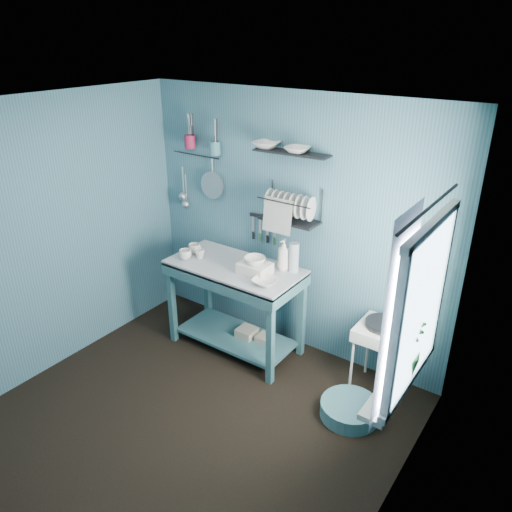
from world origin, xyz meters
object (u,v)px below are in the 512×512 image
Objects in this scene: mug_mid at (200,254)px; utensil_cup_teal at (215,148)px; potted_plant at (401,347)px; colander at (212,185)px; mug_left at (185,255)px; soap_bottle at (284,255)px; utensil_cup_magenta at (190,142)px; wash_tub at (255,268)px; storage_tin_small at (265,344)px; work_counter at (235,307)px; hotplate_stand at (379,359)px; frying_pan at (383,323)px; storage_tin_large at (247,338)px; floor_basin at (350,410)px; mug_right at (195,249)px; dish_rack at (290,204)px; water_bottle at (294,257)px.

utensil_cup_teal is at bearing 105.19° from mug_mid.
colander is at bearing 157.81° from potted_plant.
soap_bottle is (0.90, 0.36, 0.10)m from mug_left.
utensil_cup_magenta is (-1.24, 0.16, 0.86)m from soap_bottle.
wash_tub is 1.40× the size of storage_tin_small.
mug_mid is (-0.38, -0.06, 0.50)m from work_counter.
hotplate_stand is 5.04× the size of utensil_cup_teal.
frying_pan is at bearing 5.89° from storage_tin_small.
wash_tub is 1.36m from hotplate_stand.
wash_tub is at bearing -25.02° from storage_tin_large.
storage_tin_large is (0.92, -0.31, -1.82)m from utensil_cup_magenta.
floor_basin is at bearing -15.61° from utensil_cup_magenta.
storage_tin_large reaches higher than storage_tin_small.
soap_bottle is 1.52m from utensil_cup_magenta.
utensil_cup_magenta is at bearing 162.83° from work_counter.
mug_right is at bearing 174.99° from hotplate_stand.
soap_bottle is at bearing 168.97° from hotplate_stand.
wash_tub reaches higher than mug_left.
utensil_cup_magenta is 2.16m from storage_tin_small.
frying_pan is 1.32m from dish_rack.
hotplate_stand is 0.36m from frying_pan.
potted_plant reaches higher than soap_bottle.
storage_tin_small is (-1.13, -0.12, -0.23)m from hotplate_stand.
work_counter is 0.72m from mug_left.
work_counter is 0.57m from wash_tub.
soap_bottle is (0.92, 0.20, 0.10)m from mug_right.
storage_tin_large is (-0.32, -0.15, -0.96)m from soap_bottle.
utensil_cup_magenta is at bearing 165.88° from storage_tin_small.
colander is 1.27× the size of storage_tin_large.
water_bottle is 0.43× the size of hotplate_stand.
storage_tin_large is at bearing 154.98° from wash_tub.
mug_right is 1.11m from dish_rack.
wash_tub is 1.00× the size of water_bottle.
wash_tub is 0.94× the size of soap_bottle.
soap_bottle is 0.10m from water_bottle.
hotplate_stand is at bearing 14.50° from work_counter.
mug_mid is 0.13m from mug_right.
utensil_cup_magenta is at bearing 175.81° from frying_pan.
mug_left reaches higher than frying_pan.
mug_left is 0.41× the size of frying_pan.
frying_pan is at bearing -4.88° from utensil_cup_teal.
potted_plant is 0.95× the size of floor_basin.
mug_left is at bearing -169.42° from frying_pan.
floor_basin is (1.14, -0.23, -0.90)m from wash_tub.
colander is at bearing 113.04° from mug_mid.
work_counter reaches higher than hotplate_stand.
work_counter is at bearing -34.35° from colander.
work_counter is at bearing 8.97° from mug_mid.
water_bottle reaches higher than work_counter.
soap_bottle is 1.25m from utensil_cup_teal.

